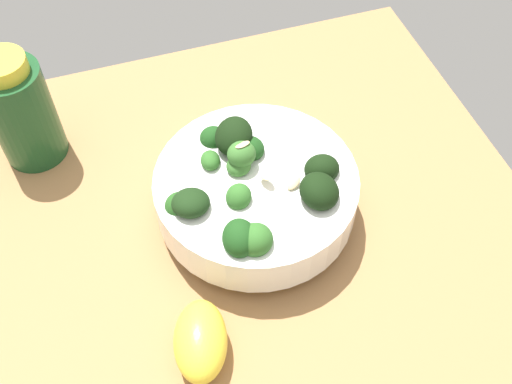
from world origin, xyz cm
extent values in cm
cube|color=#996D42|center=(0.00, 0.00, -2.01)|extent=(69.38, 69.38, 4.01)
cylinder|color=white|center=(5.21, -3.94, 0.81)|extent=(11.87, 11.87, 1.61)
cylinder|color=white|center=(5.21, -3.94, 4.03)|extent=(21.58, 21.58, 4.84)
cylinder|color=silver|center=(5.21, -3.94, 6.05)|extent=(18.79, 18.79, 0.80)
cylinder|color=#589D47|center=(11.83, -1.17, 5.04)|extent=(1.59, 1.38, 1.76)
ellipsoid|color=#194216|center=(11.83, -1.17, 6.65)|extent=(3.50, 3.59, 2.80)
cylinder|color=#3C7A32|center=(10.07, -3.05, 6.10)|extent=(1.84, 1.93, 1.68)
ellipsoid|color=black|center=(10.07, -3.05, 8.10)|extent=(6.39, 6.23, 4.81)
cylinder|color=#3C7A32|center=(7.36, -3.06, 6.38)|extent=(1.66, 1.80, 1.79)
ellipsoid|color=#386B2B|center=(7.36, -3.06, 8.16)|extent=(4.15, 4.46, 3.75)
cylinder|color=#589D47|center=(8.64, 0.26, 5.53)|extent=(1.21, 1.10, 1.40)
ellipsoid|color=#2D6023|center=(8.64, 0.26, 6.85)|extent=(3.44, 3.06, 2.69)
cylinder|color=#4A8F3C|center=(3.81, -10.68, 5.21)|extent=(1.76, 1.69, 1.67)
ellipsoid|color=black|center=(3.81, -10.68, 6.97)|extent=(4.42, 4.31, 4.47)
cylinder|color=#2F662B|center=(-1.72, -0.20, 5.28)|extent=(1.95, 2.18, 1.72)
ellipsoid|color=#194216|center=(-1.72, -0.20, 7.11)|extent=(4.75, 4.62, 4.00)
cylinder|color=#4A8F3C|center=(6.78, -2.56, 5.97)|extent=(1.13, 1.17, 0.89)
ellipsoid|color=#386B2B|center=(6.78, -2.56, 7.16)|extent=(3.02, 3.02, 2.80)
cylinder|color=#3C7A32|center=(3.10, -1.40, 5.55)|extent=(1.61, 1.29, 1.55)
ellipsoid|color=#2D6023|center=(3.10, -1.40, 6.96)|extent=(4.19, 4.36, 3.53)
cylinder|color=#2F662B|center=(4.41, 4.62, 4.84)|extent=(1.41, 1.32, 1.91)
ellipsoid|color=#23511C|center=(4.41, 4.62, 6.43)|extent=(3.88, 4.40, 3.57)
cylinder|color=#589D47|center=(8.72, -4.51, 5.80)|extent=(1.27, 1.20, 1.08)
ellipsoid|color=#194216|center=(8.72, -4.51, 7.08)|extent=(3.68, 4.15, 3.34)
cylinder|color=#2F662B|center=(-2.28, -1.40, 5.49)|extent=(1.53, 1.42, 1.12)
ellipsoid|color=#2D6023|center=(-2.28, -1.40, 6.95)|extent=(4.99, 4.89, 4.90)
cylinder|color=#3C7A32|center=(3.74, 3.39, 5.63)|extent=(1.38, 1.43, 1.00)
ellipsoid|color=black|center=(3.74, 3.39, 7.12)|extent=(5.78, 5.40, 3.71)
cylinder|color=#2F662B|center=(0.89, -9.20, 5.73)|extent=(1.76, 1.66, 1.46)
ellipsoid|color=black|center=(0.89, -9.20, 7.43)|extent=(5.70, 6.31, 4.90)
ellipsoid|color=#DBBC84|center=(4.28, -4.71, 7.49)|extent=(2.05, 1.63, 0.91)
ellipsoid|color=#DBBC84|center=(9.29, -3.55, 7.93)|extent=(2.00, 1.49, 0.84)
ellipsoid|color=#DBBC84|center=(7.59, -3.28, 9.36)|extent=(1.70, 2.06, 0.92)
ellipsoid|color=#DBBC84|center=(3.01, -7.27, 6.99)|extent=(1.76, 2.08, 1.05)
ellipsoid|color=yellow|center=(-8.53, 6.03, 2.39)|extent=(9.23, 7.00, 4.79)
cylinder|color=#194723|center=(22.35, 18.34, 6.25)|extent=(7.34, 7.34, 12.51)
cylinder|color=gold|center=(22.35, 18.34, 13.38)|extent=(5.40, 5.40, 1.75)
camera|label=1|loc=(-31.74, 8.18, 56.12)|focal=42.63mm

